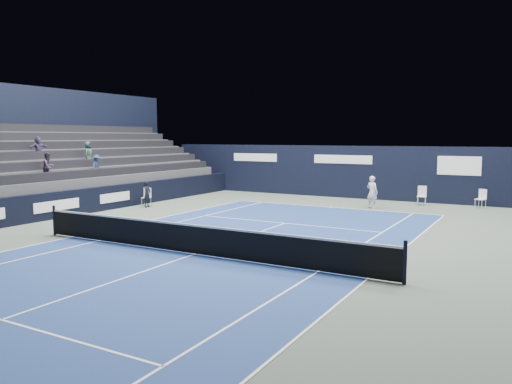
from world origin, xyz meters
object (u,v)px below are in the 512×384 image
folding_chair_back_a (422,192)px  folding_chair_back_b (482,197)px  tennis_player (372,192)px  line_judge_chair (147,196)px  tennis_net (194,238)px

folding_chair_back_a → folding_chair_back_b: bearing=0.0°
folding_chair_back_a → tennis_player: tennis_player is taller
line_judge_chair → folding_chair_back_b: bearing=7.7°
folding_chair_back_a → line_judge_chair: folding_chair_back_a is taller
folding_chair_back_b → tennis_player: 5.65m
folding_chair_back_a → tennis_player: (-1.97, -2.54, 0.15)m
folding_chair_back_a → tennis_player: 3.22m
line_judge_chair → tennis_player: tennis_player is taller
folding_chair_back_b → tennis_player: size_ratio=0.58×
folding_chair_back_a → tennis_net: 15.65m
folding_chair_back_a → tennis_player: bearing=-134.3°
line_judge_chair → tennis_net: (8.78, -7.71, -0.03)m
tennis_net → tennis_player: (1.88, 12.63, 0.32)m
tennis_player → folding_chair_back_a: bearing=52.2°
line_judge_chair → folding_chair_back_a: bearing=11.6°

